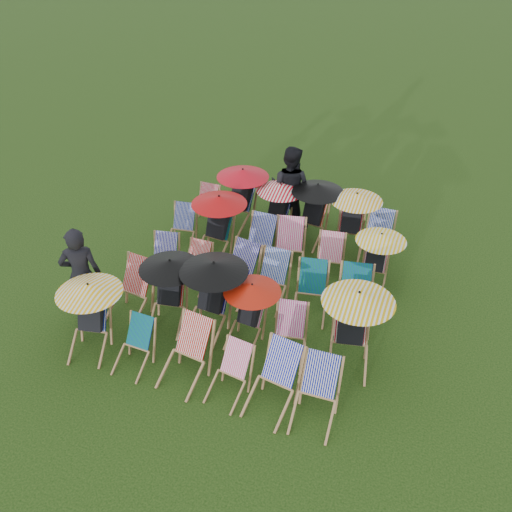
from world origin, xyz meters
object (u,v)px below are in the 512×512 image
(deckchair_0, at_px, (89,317))
(deckchair_29, at_px, (377,238))
(person_left, at_px, (81,275))
(deckchair_5, at_px, (316,395))
(person_rear, at_px, (290,187))

(deckchair_0, distance_m, deckchair_29, 5.98)
(deckchair_0, relative_size, person_left, 0.69)
(deckchair_5, relative_size, person_rear, 0.49)
(deckchair_0, height_order, deckchair_5, deckchair_0)
(deckchair_5, relative_size, deckchair_29, 1.00)
(deckchair_0, xyz_separation_m, deckchair_5, (3.96, -0.12, -0.21))
(deckchair_5, bearing_deg, person_rear, 110.77)
(deckchair_29, height_order, person_left, person_left)
(person_left, bearing_deg, person_rear, -150.40)
(deckchair_5, height_order, person_rear, person_rear)
(deckchair_5, xyz_separation_m, person_left, (-4.52, 0.79, 0.47))
(deckchair_29, distance_m, person_left, 5.94)
(person_left, xyz_separation_m, person_rear, (2.43, 4.38, 0.02))
(deckchair_0, height_order, person_rear, person_rear)
(person_rear, bearing_deg, deckchair_5, 118.51)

